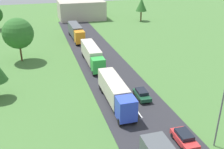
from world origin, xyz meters
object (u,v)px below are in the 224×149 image
Objects in this scene: car_third at (184,138)px; truck_second at (115,92)px; car_fourth at (142,94)px; tree_birch at (18,33)px; tree_elm at (141,5)px; distant_building at (81,10)px; truck_third at (92,54)px; truck_fourth at (76,31)px; lamppost_second at (221,109)px.

truck_second is at bearing 114.16° from car_third.
car_fourth is 29.87m from tree_birch.
car_third is 0.52× the size of tree_elm.
tree_elm reaches higher than distant_building.
truck_third is (0.22, 17.20, 0.05)m from truck_second.
car_fourth is 57.60m from tree_elm.
tree_birch is at bearing 118.73° from car_third.
truck_fourth is 31.22m from tree_elm.
tree_elm reaches higher than car_fourth.
tree_birch reaches higher than car_fourth.
truck_second is 0.75× the size of distant_building.
lamppost_second is 0.98× the size of tree_birch.
tree_elm is at bearing 75.01° from lamppost_second.
lamppost_second is at bearing -74.82° from truck_third.
lamppost_second is at bearing -56.41° from truck_second.
distant_building is (1.26, 74.56, 2.44)m from car_third.
truck_third reaches higher than truck_second.
car_fourth is (4.42, -36.17, -1.42)m from truck_fourth.
truck_second is 63.69m from distant_building.
car_third is 68.32m from tree_elm.
truck_third is 28.82m from car_third.
car_fourth is 0.53× the size of tree_elm.
car_third is 0.45× the size of lamppost_second.
distant_building is (6.24, 26.75, 1.06)m from truck_fourth.
tree_elm is at bearing 33.29° from truck_fourth.
truck_second is 27.51m from tree_birch.
truck_third reaches higher than car_third.
distant_building is at bearing 88.34° from car_fourth.
distant_building reaches higher than truck_third.
car_third is 74.61m from distant_building.
truck_third is at bearing 104.20° from car_fourth.
tree_birch is (-22.21, 35.85, 1.01)m from lamppost_second.
lamppost_second is (3.81, -12.91, 4.24)m from car_fourth.
distant_building is at bearing 89.03° from car_third.
distant_building is (1.82, 62.92, 2.48)m from car_fourth.
car_third reaches higher than car_fourth.
truck_third is at bearing -23.62° from tree_birch.
truck_second is 15.23m from lamppost_second.
truck_fourth is 49.85m from lamppost_second.
car_fourth is (4.24, -16.75, -1.37)m from truck_third.
truck_third is 30.86m from lamppost_second.
tree_birch is at bearing 121.78° from lamppost_second.
tree_elm is (17.71, 66.12, 0.55)m from lamppost_second.
truck_second is at bearing 123.59° from lamppost_second.
tree_birch is 50.11m from tree_elm.
truck_third is 1.01× the size of truck_fourth.
tree_birch is (-14.17, 6.19, 3.87)m from truck_third.
truck_fourth is at bearing 43.43° from tree_birch.
distant_building is (-19.70, 9.71, -2.30)m from tree_elm.
lamppost_second is at bearing -88.50° from distant_building.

